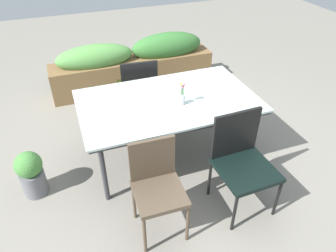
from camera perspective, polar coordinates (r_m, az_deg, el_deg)
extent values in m
plane|color=gray|center=(3.58, 0.21, -5.81)|extent=(12.00, 12.00, 0.00)
cube|color=#B2C6C1|center=(3.19, 0.00, 4.62)|extent=(1.79, 1.06, 0.02)
cube|color=#333338|center=(3.20, 0.00, 4.27)|extent=(1.75, 1.04, 0.02)
cylinder|color=#333338|center=(2.96, -11.56, -8.18)|extent=(0.05, 0.05, 0.71)
cylinder|color=#333338|center=(3.41, 14.72, -1.87)|extent=(0.05, 0.05, 0.71)
cylinder|color=#333338|center=(3.60, -13.93, 0.47)|extent=(0.05, 0.05, 0.71)
cylinder|color=#333338|center=(3.98, 8.51, 4.89)|extent=(0.05, 0.05, 0.71)
cube|color=brown|center=(2.60, -1.56, -12.14)|extent=(0.42, 0.42, 0.04)
cube|color=#4C3D2D|center=(2.58, -2.87, -6.05)|extent=(0.39, 0.04, 0.40)
cylinder|color=#4C3D2D|center=(2.71, 3.57, -17.17)|extent=(0.03, 0.03, 0.44)
cylinder|color=#4C3D2D|center=(2.65, -4.25, -19.14)|extent=(0.03, 0.03, 0.44)
cylinder|color=#4C3D2D|center=(2.93, 0.93, -11.77)|extent=(0.03, 0.03, 0.44)
cylinder|color=#4C3D2D|center=(2.87, -6.18, -13.40)|extent=(0.03, 0.03, 0.44)
cube|color=black|center=(2.88, 13.94, -7.75)|extent=(0.50, 0.50, 0.04)
cube|color=black|center=(2.86, 12.15, -1.39)|extent=(0.46, 0.05, 0.46)
cylinder|color=black|center=(3.04, 19.20, -12.24)|extent=(0.03, 0.03, 0.43)
cylinder|color=black|center=(2.83, 11.94, -15.20)|extent=(0.03, 0.03, 0.43)
cylinder|color=black|center=(3.26, 14.49, -7.08)|extent=(0.03, 0.03, 0.43)
cylinder|color=black|center=(3.07, 7.57, -9.37)|extent=(0.03, 0.03, 0.43)
cube|color=black|center=(4.07, -5.60, 7.09)|extent=(0.49, 0.49, 0.04)
cube|color=black|center=(3.78, -5.16, 8.50)|extent=(0.44, 0.06, 0.42)
cylinder|color=black|center=(4.33, -8.70, 5.39)|extent=(0.03, 0.03, 0.42)
cylinder|color=black|center=(4.39, -3.26, 6.19)|extent=(0.03, 0.03, 0.42)
cylinder|color=black|center=(3.98, -7.80, 2.45)|extent=(0.03, 0.03, 0.42)
cylinder|color=black|center=(4.04, -1.92, 3.36)|extent=(0.03, 0.03, 0.42)
cylinder|color=silver|center=(3.09, 2.53, 4.82)|extent=(0.06, 0.06, 0.10)
cylinder|color=#2D662D|center=(3.06, 2.69, 6.29)|extent=(0.01, 0.01, 0.15)
sphere|color=pink|center=(3.02, 2.73, 7.53)|extent=(0.04, 0.04, 0.04)
cylinder|color=#2D662D|center=(3.05, 2.62, 6.21)|extent=(0.01, 0.01, 0.15)
sphere|color=#DB4C56|center=(3.02, 2.66, 7.42)|extent=(0.03, 0.03, 0.03)
cylinder|color=#2D662D|center=(3.04, 2.83, 6.22)|extent=(0.01, 0.01, 0.16)
sphere|color=pink|center=(3.00, 2.88, 7.59)|extent=(0.03, 0.03, 0.03)
cylinder|color=#2D662D|center=(3.05, 2.46, 6.34)|extent=(0.01, 0.01, 0.16)
sphere|color=#EFCC4C|center=(3.01, 2.50, 7.67)|extent=(0.04, 0.04, 0.04)
cylinder|color=#2D662D|center=(3.06, 2.41, 6.04)|extent=(0.01, 0.00, 0.12)
sphere|color=pink|center=(3.03, 2.44, 7.06)|extent=(0.04, 0.04, 0.04)
cube|color=brown|center=(4.89, -6.27, 9.58)|extent=(2.41, 0.43, 0.47)
ellipsoid|color=#569347|center=(4.66, -13.13, 12.06)|extent=(1.09, 0.39, 0.36)
ellipsoid|color=#387233|center=(4.88, -0.19, 14.33)|extent=(1.09, 0.39, 0.40)
cylinder|color=slate|center=(3.39, -23.06, -9.39)|extent=(0.23, 0.23, 0.26)
sphere|color=#47843D|center=(3.24, -24.03, -6.43)|extent=(0.26, 0.26, 0.26)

